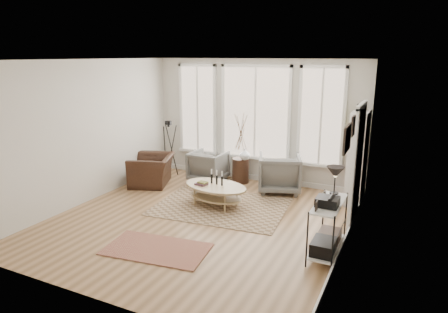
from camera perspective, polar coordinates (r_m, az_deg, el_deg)
The scene contains 17 objects.
room at distance 7.10m, azimuth -3.32°, elevation 1.67°, with size 5.50×5.54×2.90m.
bay_window at distance 9.48m, azimuth 4.48°, elevation 5.97°, with size 4.14×0.12×2.24m.
door at distance 7.46m, azimuth 18.55°, elevation -0.84°, with size 0.09×1.06×2.22m.
bookcase at distance 8.55m, azimuth 18.54°, elevation -0.11°, with size 0.31×0.85×2.06m.
low_shelf at distance 6.33m, azimuth 14.62°, elevation -9.13°, with size 0.38×1.08×1.30m.
wall_art at distance 5.92m, azimuth 17.38°, elevation 2.94°, with size 0.04×0.88×0.44m.
rug_main at distance 8.13m, azimuth -0.42°, elevation -7.12°, with size 2.57×1.93×0.01m, color brown.
rug_runner at distance 6.54m, azimuth -9.58°, elevation -12.87°, with size 1.62×0.90×0.01m, color maroon.
coffee_table at distance 8.09m, azimuth -1.27°, elevation -4.75°, with size 1.48×1.07×0.62m.
armchair_left at distance 9.63m, azimuth -2.23°, elevation -1.39°, with size 0.79×0.82×0.74m, color slate.
armchair_right at distance 8.98m, azimuth 7.91°, elevation -2.35°, with size 0.91×0.93×0.85m, color slate.
side_table at distance 9.42m, azimuth 2.41°, elevation 0.93°, with size 0.40×0.40×1.66m.
vase at distance 9.34m, azimuth 2.99°, elevation 0.35°, with size 0.25×0.25×0.26m, color silver.
accent_chair at distance 9.55m, azimuth -10.25°, elevation -1.91°, with size 0.93×1.07×0.69m, color #362016.
tripod_camera at distance 10.13m, azimuth -7.81°, elevation 0.86°, with size 0.49×0.49×1.40m.
book_stack_near at distance 8.36m, azimuth 14.95°, elevation -6.43°, with size 0.21×0.27×0.17m, color maroon.
book_stack_far at distance 8.38m, azimuth 14.97°, elevation -6.43°, with size 0.19×0.24×0.16m, color maroon.
Camera 1 is at (3.39, -6.03, 2.98)m, focal length 32.00 mm.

